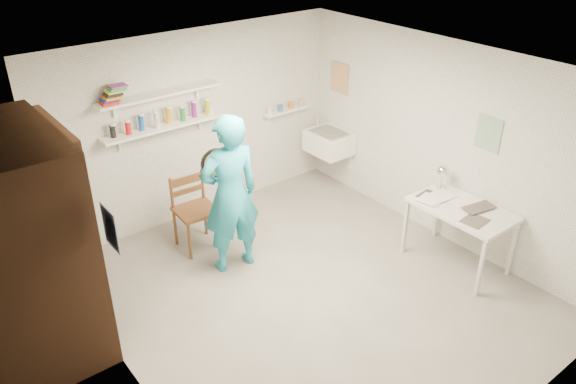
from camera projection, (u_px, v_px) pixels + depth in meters
floor at (311, 292)px, 6.03m from camera, size 4.00×4.50×0.02m
ceiling at (316, 72)px, 4.88m from camera, size 4.00×4.50×0.02m
wall_back at (196, 126)px, 7.01m from camera, size 4.00×0.02×2.40m
wall_front at (525, 317)px, 3.89m from camera, size 4.00×0.02×2.40m
wall_left at (117, 270)px, 4.36m from camera, size 0.02×4.50×2.40m
wall_right at (444, 143)px, 6.54m from camera, size 0.02×4.50×2.40m
doorway_recess at (76, 234)px, 5.19m from camera, size 0.02×0.90×2.00m
door_lintel at (56, 127)px, 4.70m from camera, size 0.06×1.05×0.10m
door_jamb_near at (99, 257)px, 4.86m from camera, size 0.06×0.10×2.00m
door_jamb_far at (60, 211)px, 5.55m from camera, size 0.06×0.10×2.00m
shelf_lower at (164, 127)px, 6.58m from camera, size 1.50×0.22×0.03m
shelf_upper at (160, 94)px, 6.39m from camera, size 1.50×0.22×0.03m
ledge_shelf at (286, 111)px, 7.72m from camera, size 0.70×0.14×0.03m
poster_left at (110, 229)px, 4.24m from camera, size 0.01×0.28×0.36m
poster_right_a at (339, 78)px, 7.61m from camera, size 0.01×0.34×0.42m
poster_right_b at (488, 134)px, 6.01m from camera, size 0.01×0.30×0.38m
belfast_sink at (329, 142)px, 7.82m from camera, size 0.48×0.60×0.30m
man at (230, 195)px, 6.02m from camera, size 0.72×0.52×1.83m
wall_clock at (215, 163)px, 6.01m from camera, size 0.33×0.08×0.33m
wooden_chair at (196, 210)px, 6.56m from camera, size 0.49×0.46×0.99m
work_table at (458, 236)px, 6.32m from camera, size 0.66×1.11×0.74m
desk_lamp at (443, 171)px, 6.44m from camera, size 0.14×0.14×0.14m
spray_cans at (163, 119)px, 6.53m from camera, size 1.29×0.06×0.17m
book_stack at (113, 94)px, 6.04m from camera, size 0.30×0.14×0.20m
ledge_pots at (286, 106)px, 7.69m from camera, size 0.48×0.07×0.09m
papers at (463, 206)px, 6.13m from camera, size 0.30×0.22×0.03m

